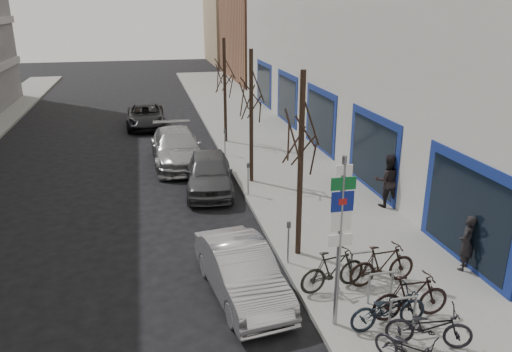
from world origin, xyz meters
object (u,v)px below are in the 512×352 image
pedestrian_far (388,180)px  bike_far_inner (382,264)px  highway_sign_pole (340,233)px  tree_near (302,122)px  bike_rack (381,284)px  bike_far_curb (430,323)px  lane_car (146,116)px  bike_near_right (411,296)px  parked_car_mid (209,172)px  tree_far (224,66)px  meter_front (288,238)px  bike_mid_inner (333,269)px  tree_mid (251,85)px  meter_mid (248,176)px  parked_car_back (177,147)px  pedestrian_near (466,243)px  parked_car_front (242,271)px  bike_mid_curb (389,306)px  meter_back (225,139)px  bike_near_left (410,348)px

pedestrian_far → bike_far_inner: bearing=76.8°
highway_sign_pole → tree_near: bearing=86.7°
bike_rack → bike_far_curb: size_ratio=1.24×
lane_car → bike_far_inner: bearing=-73.8°
bike_near_right → parked_car_mid: size_ratio=0.43×
tree_far → meter_front: bearing=-91.9°
tree_far → bike_mid_inner: (0.27, -15.09, -3.38)m
tree_mid → bike_far_curb: size_ratio=3.02×
tree_mid → meter_mid: tree_mid is taller
meter_front → parked_car_mid: bearing=101.4°
tree_mid → meter_front: 7.70m
bike_far_inner → parked_car_back: parked_car_back is taller
tree_far → bike_far_inner: (1.62, -15.12, -3.38)m
tree_near → parked_car_mid: size_ratio=1.23×
bike_mid_inner → parked_car_mid: bearing=3.5°
tree_far → pedestrian_near: bearing=-74.3°
pedestrian_near → meter_mid: bearing=-97.4°
bike_far_curb → parked_car_mid: parked_car_mid is taller
bike_rack → tree_near: 4.66m
meter_mid → parked_car_front: (-1.56, -6.62, -0.23)m
tree_far → bike_mid_curb: bearing=-86.9°
parked_car_front → bike_mid_curb: bearing=-45.4°
tree_far → bike_rack: bearing=-85.7°
meter_mid → parked_car_mid: (-1.35, 1.17, -0.15)m
meter_back → bike_near_left: bearing=-85.8°
meter_front → bike_far_inner: (2.07, -1.62, -0.19)m
tree_near → bike_near_right: size_ratio=2.86×
bike_far_inner → bike_near_right: bearing=174.2°
parked_car_back → parked_car_mid: bearing=-76.6°
tree_near → bike_far_curb: size_ratio=3.02×
bike_near_left → parked_car_front: parked_car_front is taller
tree_far → pedestrian_far: bearing=-67.7°
highway_sign_pole → bike_rack: bearing=23.6°
bike_far_curb → bike_far_inner: bearing=17.1°
bike_mid_inner → parked_car_mid: (-2.07, 8.26, 0.04)m
bike_rack → bike_near_right: bearing=-63.7°
pedestrian_far → bike_mid_inner: bearing=65.6°
tree_far → parked_car_mid: 7.82m
meter_front → bike_mid_inner: meter_front is taller
tree_mid → parked_car_front: size_ratio=1.32×
meter_back → lane_car: meter_back is taller
bike_mid_inner → bike_far_curb: size_ratio=1.03×
highway_sign_pole → bike_near_left: size_ratio=2.66×
tree_far → pedestrian_far: size_ratio=2.79×
tree_far → parked_car_front: tree_far is taller
parked_car_mid → meter_back: bearing=79.0°
tree_far → pedestrian_near: size_ratio=3.45×
tree_far → bike_far_curb: (1.47, -17.66, -3.40)m
bike_near_left → meter_back: bearing=62.3°
highway_sign_pole → pedestrian_near: (4.40, 1.61, -1.51)m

